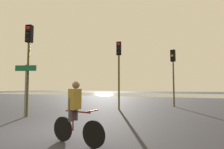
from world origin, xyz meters
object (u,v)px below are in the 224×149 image
(traffic_light_near_left, at_px, (29,53))
(direction_sign_post, at_px, (26,83))
(traffic_light_far_right, at_px, (173,67))
(traffic_light_center, at_px, (119,62))
(cyclist, at_px, (76,112))

(traffic_light_near_left, distance_m, direction_sign_post, 1.54)
(traffic_light_near_left, xyz_separation_m, traffic_light_far_right, (6.55, 7.56, -0.21))
(traffic_light_center, height_order, traffic_light_near_left, traffic_light_near_left)
(traffic_light_center, xyz_separation_m, traffic_light_far_right, (3.27, 3.13, -0.13))
(traffic_light_near_left, height_order, traffic_light_far_right, traffic_light_near_left)
(traffic_light_far_right, bearing_deg, direction_sign_post, 71.28)
(traffic_light_center, relative_size, traffic_light_far_right, 1.05)
(traffic_light_center, height_order, direction_sign_post, traffic_light_center)
(direction_sign_post, distance_m, cyclist, 5.33)
(direction_sign_post, relative_size, cyclist, 1.53)
(traffic_light_near_left, bearing_deg, traffic_light_far_right, -148.36)
(traffic_light_center, xyz_separation_m, traffic_light_near_left, (-3.28, -4.42, 0.08))
(cyclist, bearing_deg, traffic_light_far_right, 178.48)
(traffic_light_center, bearing_deg, traffic_light_near_left, 37.59)
(traffic_light_far_right, xyz_separation_m, cyclist, (-1.86, -10.17, -2.20))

